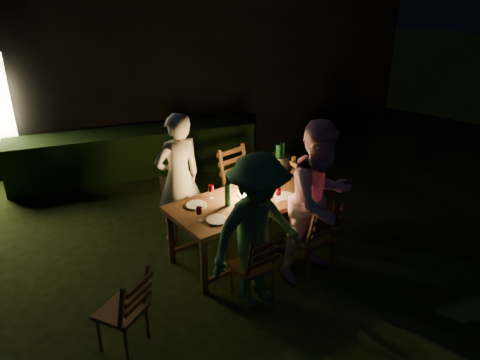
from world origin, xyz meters
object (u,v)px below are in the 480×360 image
object	(u,v)px
chair_near_left	(254,277)
person_house_side	(178,178)
chair_near_right	(313,248)
chair_far_right	(243,197)
bottle_bucket_a	(278,160)
dining_table	(244,205)
person_opp_left	(257,232)
lantern	(245,186)
chair_far_left	(183,220)
person_opp_right	(320,201)
bottle_table	(228,195)
bottle_bucket_b	(282,158)
chair_end	(314,204)
chair_spare	(124,323)
ice_bucket	(280,162)
side_table	(279,174)

from	to	relation	value
chair_near_left	person_house_side	world-z (taller)	person_house_side
chair_near_right	chair_far_right	size ratio (longest dim) A/B	0.91
person_house_side	bottle_bucket_a	xyz separation A→B (m)	(1.49, 0.20, -0.03)
dining_table	person_house_side	world-z (taller)	person_house_side
person_opp_left	lantern	world-z (taller)	person_opp_left
chair_far_left	lantern	world-z (taller)	lantern
chair_near_right	person_opp_right	xyz separation A→B (m)	(0.02, -0.05, 0.65)
chair_near_right	bottle_bucket_a	size ratio (longest dim) A/B	3.07
bottle_table	bottle_bucket_a	distance (m)	1.41
person_opp_left	bottle_bucket_b	xyz separation A→B (m)	(1.12, 1.85, -0.02)
chair_far_right	person_opp_left	distance (m)	1.95
chair_far_right	chair_end	size ratio (longest dim) A/B	1.01
chair_spare	bottle_table	size ratio (longest dim) A/B	3.24
chair_near_right	chair_far_left	xyz separation A→B (m)	(-1.30, 1.22, -0.02)
chair_spare	ice_bucket	size ratio (longest dim) A/B	3.03
side_table	bottle_bucket_a	distance (m)	0.25
lantern	ice_bucket	bearing A→B (deg)	44.82
lantern	person_opp_right	bearing A→B (deg)	-48.60
chair_near_left	ice_bucket	xyz separation A→B (m)	(1.08, 1.76, 0.52)
dining_table	side_table	distance (m)	1.25
chair_spare	bottle_bucket_b	world-z (taller)	bottle_bucket_b
dining_table	chair_far_right	xyz separation A→B (m)	(0.30, 0.90, -0.36)
person_opp_right	chair_spare	bearing A→B (deg)	175.03
ice_bucket	chair_end	bearing A→B (deg)	-60.55
chair_end	person_opp_left	world-z (taller)	person_opp_left
person_opp_left	person_house_side	bearing A→B (deg)	90.00
person_opp_left	side_table	world-z (taller)	person_opp_left
dining_table	ice_bucket	size ratio (longest dim) A/B	6.75
bottle_table	person_house_side	bearing A→B (deg)	120.42
chair_far_right	person_house_side	distance (m)	1.14
chair_far_right	person_house_side	size ratio (longest dim) A/B	0.61
chair_near_left	bottle_bucket_b	bearing A→B (deg)	42.16
chair_far_right	person_opp_right	xyz separation A→B (m)	(0.36, -1.55, 0.62)
chair_near_right	person_opp_left	size ratio (longest dim) A/B	0.57
chair_end	person_opp_right	world-z (taller)	person_opp_right
ice_bucket	bottle_bucket_b	xyz separation A→B (m)	(0.05, 0.04, 0.05)
person_house_side	ice_bucket	bearing A→B (deg)	172.11
chair_near_right	person_house_side	bearing A→B (deg)	124.98
chair_far_left	chair_spare	size ratio (longest dim) A/B	1.02
chair_end	bottle_bucket_b	world-z (taller)	chair_end
chair_spare	bottle_bucket_a	xyz separation A→B (m)	(2.45, 1.99, 0.57)
chair_spare	lantern	distance (m)	2.15
chair_near_left	person_opp_right	xyz separation A→B (m)	(0.88, 0.21, 0.67)
chair_end	chair_near_right	bearing A→B (deg)	-40.05
ice_bucket	bottle_bucket_a	bearing A→B (deg)	-141.34
chair_near_right	chair_far_right	bearing A→B (deg)	91.83
chair_far_left	person_opp_right	size ratio (longest dim) A/B	0.49
side_table	bottle_bucket_a	bearing A→B (deg)	-141.34
person_opp_right	bottle_bucket_a	xyz separation A→B (m)	(0.15, 1.51, -0.10)
chair_near_left	bottle_bucket_b	xyz separation A→B (m)	(1.13, 1.80, 0.57)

